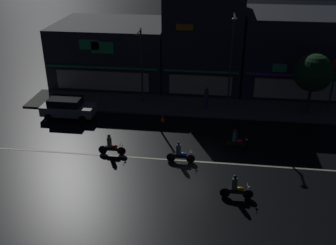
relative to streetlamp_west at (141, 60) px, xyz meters
name	(u,v)px	position (x,y,z in m)	size (l,w,h in m)	color
ground_plane	(191,161)	(4.98, -8.94, -4.04)	(140.00, 140.00, 0.00)	black
lane_divider_stripe	(191,161)	(4.98, -8.94, -4.03)	(28.75, 0.16, 0.01)	beige
sidewalk_far	(199,107)	(4.98, -0.06, -3.97)	(30.26, 4.07, 0.14)	#5B5954
storefront_left_block	(300,51)	(14.05, 6.17, -0.46)	(10.76, 8.53, 7.16)	#2D333D
storefront_center_block	(113,51)	(-4.10, 6.31, -1.17)	(10.88, 8.83, 5.75)	#383A3F
storefront_right_block	(204,41)	(4.98, 5.71, 0.37)	(7.03, 7.62, 8.82)	#2D333D
streetlamp_west	(141,60)	(0.00, 0.00, 0.00)	(0.44, 1.64, 6.54)	#47494C
streetlamp_mid	(231,55)	(7.46, -0.07, 0.72)	(0.44, 1.64, 7.92)	#47494C
pedestrian_on_sidewalk	(206,98)	(5.61, -0.43, -2.98)	(0.34, 0.34, 1.95)	#334766
street_tree	(313,73)	(14.00, -0.34, -0.38)	(3.10, 3.10, 5.08)	#473323
parked_car_near_kerb	(68,107)	(-5.52, -3.36, -3.17)	(4.30, 1.98, 1.67)	#9EA0A5
motorcycle_lead	(180,153)	(4.25, -9.10, -3.40)	(1.90, 0.60, 1.52)	black
motorcycle_following	(236,188)	(7.78, -12.53, -3.40)	(1.90, 0.60, 1.52)	black
motorcycle_opposite_lane	(236,140)	(7.96, -6.84, -3.40)	(1.90, 0.60, 1.52)	black
motorcycle_trailing_far	(111,146)	(-0.50, -8.72, -3.40)	(1.90, 0.60, 1.52)	black
traffic_cone	(163,118)	(2.25, -3.13, -3.76)	(0.36, 0.36, 0.55)	orange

